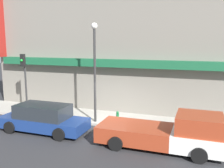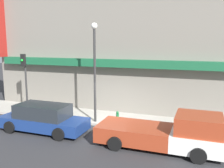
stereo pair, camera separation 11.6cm
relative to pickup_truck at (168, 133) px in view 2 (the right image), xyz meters
name	(u,v)px [view 2 (the right image)]	position (x,y,z in m)	size (l,w,h in m)	color
ground_plane	(105,127)	(-3.79, 1.78, -0.76)	(80.00, 80.00, 0.00)	#2D2D30
sidewalk	(113,119)	(-3.79, 3.18, -0.69)	(36.00, 2.80, 0.14)	#ADA89E
building	(127,51)	(-3.81, 6.06, 3.45)	(19.80, 3.80, 9.39)	gray
pickup_truck	(168,133)	(0.00, 0.00, 0.00)	(5.72, 2.23, 1.73)	white
parked_car	(43,118)	(-6.70, 0.00, -0.03)	(4.89, 1.97, 1.51)	navy
fire_hydrant	(117,117)	(-3.27, 2.51, -0.29)	(0.17, 0.17, 0.66)	#196633
street_lamp	(95,61)	(-4.55, 2.15, 2.97)	(0.36, 0.36, 5.77)	#2D2D2D
traffic_light	(25,73)	(-9.64, 2.28, 2.08)	(0.28, 0.42, 3.94)	#2D2D2D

